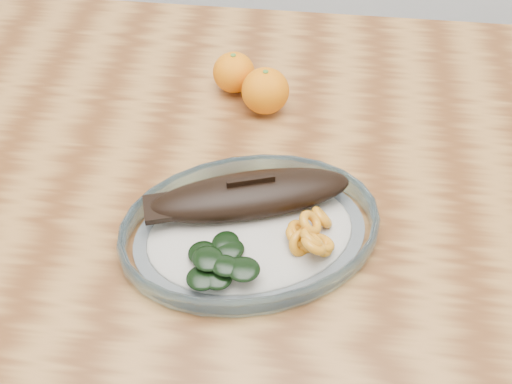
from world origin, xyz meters
The scene contains 4 objects.
dining_table centered at (0.00, 0.00, 0.65)m, with size 1.20×0.80×0.75m.
plated_meal centered at (0.05, -0.14, 0.77)m, with size 0.73×0.73×0.08m.
orange_left centered at (0.04, 0.11, 0.79)m, with size 0.07×0.07×0.07m, color #FF6105.
orange_right centered at (-0.02, 0.16, 0.78)m, with size 0.06×0.06×0.06m, color #FF6105.
Camera 1 is at (0.11, -0.64, 1.37)m, focal length 45.00 mm.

